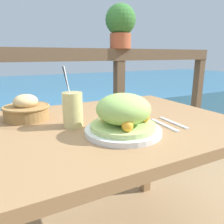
% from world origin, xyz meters
% --- Properties ---
extents(patio_table, '(1.15, 0.86, 0.74)m').
position_xyz_m(patio_table, '(0.00, 0.00, 0.64)').
color(patio_table, '#997047').
rests_on(patio_table, ground_plane).
extents(railing_fence, '(2.80, 0.08, 1.07)m').
position_xyz_m(railing_fence, '(0.00, 0.69, 0.76)').
color(railing_fence, brown).
rests_on(railing_fence, ground_plane).
extents(sea_backdrop, '(12.00, 4.00, 0.51)m').
position_xyz_m(sea_backdrop, '(0.00, 3.19, 0.25)').
color(sea_backdrop, teal).
rests_on(sea_backdrop, ground_plane).
extents(salad_plate, '(0.29, 0.29, 0.15)m').
position_xyz_m(salad_plate, '(-0.01, -0.17, 0.80)').
color(salad_plate, silver).
rests_on(salad_plate, patio_table).
extents(drink_glass, '(0.08, 0.08, 0.25)m').
position_xyz_m(drink_glass, '(-0.15, 0.01, 0.81)').
color(drink_glass, '#DBCC7F').
rests_on(drink_glass, patio_table).
extents(bread_basket, '(0.21, 0.21, 0.12)m').
position_xyz_m(bread_basket, '(-0.31, 0.21, 0.78)').
color(bread_basket, olive).
rests_on(bread_basket, patio_table).
extents(potted_plant, '(0.23, 0.23, 0.32)m').
position_xyz_m(potted_plant, '(0.46, 0.69, 1.25)').
color(potted_plant, '#A34C2D').
rests_on(potted_plant, railing_fence).
extents(fork, '(0.03, 0.18, 0.00)m').
position_xyz_m(fork, '(0.19, -0.17, 0.74)').
color(fork, silver).
rests_on(fork, patio_table).
extents(knife, '(0.03, 0.18, 0.00)m').
position_xyz_m(knife, '(0.25, -0.16, 0.74)').
color(knife, silver).
rests_on(knife, patio_table).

